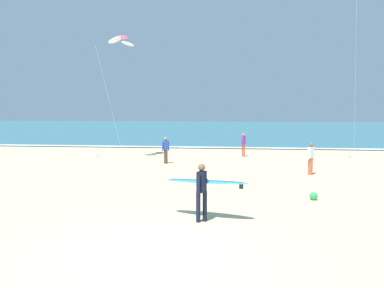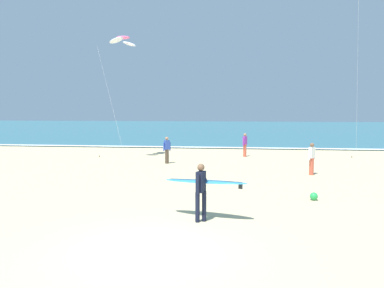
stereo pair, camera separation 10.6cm
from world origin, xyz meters
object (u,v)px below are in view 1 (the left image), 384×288
kite_arc_rose_high (121,41)px  bystander_blue_top (166,150)px  surfer_lead (204,185)px  beach_ball (314,196)px  bystander_purple_top (243,145)px  bystander_white_top (311,158)px

kite_arc_rose_high → bystander_blue_top: size_ratio=4.92×
kite_arc_rose_high → bystander_blue_top: kite_arc_rose_high is taller
surfer_lead → beach_ball: surfer_lead is taller
bystander_blue_top → bystander_purple_top: (4.65, 3.78, 0.00)m
bystander_white_top → bystander_purple_top: bearing=114.7°
surfer_lead → bystander_purple_top: bearing=84.4°
bystander_purple_top → surfer_lead: bearing=-95.6°
kite_arc_rose_high → bystander_purple_top: bearing=13.9°
bystander_white_top → bystander_blue_top: bearing=158.7°
kite_arc_rose_high → beach_ball: (10.05, -10.25, -7.39)m
surfer_lead → bystander_purple_top: (1.47, 15.10, -0.24)m
bystander_purple_top → kite_arc_rose_high: bearing=-166.1°
bystander_blue_top → beach_ball: bystander_blue_top is taller
bystander_purple_top → beach_ball: (2.26, -12.19, -0.67)m
bystander_white_top → bystander_purple_top: (-3.15, 6.83, 0.00)m
bystander_white_top → surfer_lead: bearing=-119.1°
surfer_lead → bystander_blue_top: 11.76m
surfer_lead → bystander_purple_top: 15.18m
surfer_lead → bystander_purple_top: surfer_lead is taller
bystander_white_top → bystander_purple_top: same height
surfer_lead → kite_arc_rose_high: kite_arc_rose_high is taller
surfer_lead → bystander_blue_top: surfer_lead is taller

